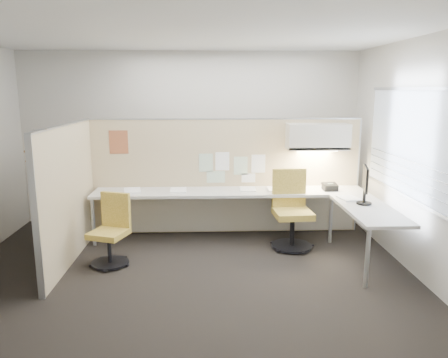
{
  "coord_description": "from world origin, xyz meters",
  "views": [
    {
      "loc": [
        0.28,
        -4.97,
        2.19
      ],
      "look_at": [
        0.5,
        0.8,
        1.0
      ],
      "focal_mm": 35.0,
      "sensor_mm": 36.0,
      "label": 1
    }
  ],
  "objects_px": {
    "phone": "(330,187)",
    "desk": "(253,201)",
    "chair_right": "(291,212)",
    "monitor": "(365,183)",
    "chair_left": "(111,232)"
  },
  "relations": [
    {
      "from": "phone",
      "to": "desk",
      "type": "bearing_deg",
      "value": -177.62
    },
    {
      "from": "chair_right",
      "to": "monitor",
      "type": "distance_m",
      "value": 1.1
    },
    {
      "from": "chair_right",
      "to": "phone",
      "type": "relative_size",
      "value": 4.93
    },
    {
      "from": "phone",
      "to": "chair_right",
      "type": "bearing_deg",
      "value": -154.32
    },
    {
      "from": "chair_right",
      "to": "desk",
      "type": "bearing_deg",
      "value": 151.61
    },
    {
      "from": "monitor",
      "to": "chair_right",
      "type": "bearing_deg",
      "value": 76.71
    },
    {
      "from": "desk",
      "to": "phone",
      "type": "distance_m",
      "value": 1.16
    },
    {
      "from": "chair_left",
      "to": "monitor",
      "type": "relative_size",
      "value": 1.81
    },
    {
      "from": "monitor",
      "to": "desk",
      "type": "bearing_deg",
      "value": 78.13
    },
    {
      "from": "monitor",
      "to": "phone",
      "type": "bearing_deg",
      "value": 30.73
    },
    {
      "from": "chair_left",
      "to": "phone",
      "type": "distance_m",
      "value": 3.17
    },
    {
      "from": "chair_left",
      "to": "desk",
      "type": "bearing_deg",
      "value": 41.51
    },
    {
      "from": "phone",
      "to": "chair_left",
      "type": "bearing_deg",
      "value": -167.12
    },
    {
      "from": "desk",
      "to": "phone",
      "type": "height_order",
      "value": "phone"
    },
    {
      "from": "chair_right",
      "to": "chair_left",
      "type": "bearing_deg",
      "value": -171.49
    }
  ]
}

